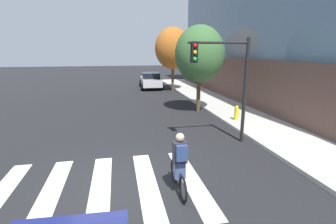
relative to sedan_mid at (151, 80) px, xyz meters
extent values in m
plane|color=black|center=(-3.42, -18.81, -0.82)|extent=(120.00, 120.00, 0.00)
cube|color=silver|center=(-5.23, -18.81, -0.81)|extent=(0.55, 4.02, 0.01)
cube|color=silver|center=(-3.93, -18.81, -0.81)|extent=(0.55, 4.02, 0.01)
cube|color=silver|center=(-2.64, -18.81, -0.81)|extent=(0.55, 4.02, 0.01)
cube|color=silver|center=(-1.34, -18.81, -0.81)|extent=(0.55, 4.02, 0.01)
cube|color=#B7B7BC|center=(0.00, 0.04, -0.13)|extent=(2.01, 4.65, 0.70)
cube|color=black|center=(0.00, -0.11, 0.49)|extent=(1.73, 2.25, 0.55)
cylinder|color=black|center=(-0.90, 1.54, -0.48)|extent=(0.26, 0.69, 0.68)
cylinder|color=black|center=(1.01, 1.46, -0.48)|extent=(0.26, 0.69, 0.68)
cylinder|color=black|center=(-1.01, -1.39, -0.48)|extent=(0.26, 0.69, 0.68)
cylinder|color=black|center=(0.90, -1.47, -0.48)|extent=(0.26, 0.69, 0.68)
torus|color=black|center=(-1.85, -19.83, -0.49)|extent=(0.06, 0.66, 0.66)
torus|color=black|center=(-1.85, -18.78, -0.49)|extent=(0.06, 0.66, 0.66)
cylinder|color=black|center=(-1.85, -19.30, -0.21)|extent=(0.05, 0.89, 0.05)
cylinder|color=black|center=(-1.85, -19.46, -0.14)|extent=(0.04, 0.04, 0.45)
cube|color=#384772|center=(-1.85, -19.46, -0.09)|extent=(0.28, 0.20, 0.56)
cube|color=#26262D|center=(-1.85, -19.46, 0.36)|extent=(0.36, 0.24, 0.56)
sphere|color=tan|center=(-1.85, -19.46, 0.76)|extent=(0.22, 0.22, 0.22)
cube|color=navy|center=(-1.85, -19.64, 0.41)|extent=(0.28, 0.16, 0.40)
cylinder|color=black|center=(1.66, -16.14, 1.28)|extent=(0.14, 0.14, 4.20)
cylinder|color=black|center=(0.46, -16.14, 3.18)|extent=(2.40, 0.10, 0.10)
cube|color=black|center=(-0.50, -16.14, 2.83)|extent=(0.24, 0.20, 0.76)
sphere|color=red|center=(-0.50, -16.25, 3.07)|extent=(0.14, 0.14, 0.14)
sphere|color=gold|center=(-0.50, -16.25, 2.83)|extent=(0.14, 0.14, 0.14)
sphere|color=green|center=(-0.50, -16.25, 2.59)|extent=(0.14, 0.14, 0.14)
cylinder|color=gold|center=(2.73, -13.47, -0.34)|extent=(0.22, 0.22, 0.65)
sphere|color=gold|center=(2.73, -13.47, 0.02)|extent=(0.18, 0.18, 0.18)
cylinder|color=gold|center=(2.89, -13.47, -0.31)|extent=(0.12, 0.09, 0.09)
cylinder|color=#4C3823|center=(1.53, -10.73, 0.36)|extent=(0.24, 0.24, 2.35)
ellipsoid|color=#386033|center=(1.53, -10.73, 2.70)|extent=(2.92, 2.92, 3.36)
cylinder|color=#4C3823|center=(1.80, -2.23, 0.50)|extent=(0.24, 0.24, 2.63)
ellipsoid|color=#A5591E|center=(1.80, -2.23, 3.13)|extent=(3.28, 3.28, 3.77)
camera|label=1|loc=(-3.34, -25.25, 2.88)|focal=26.72mm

